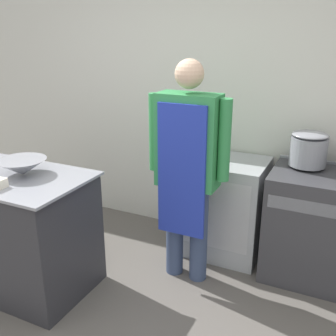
{
  "coord_description": "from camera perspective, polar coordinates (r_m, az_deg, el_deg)",
  "views": [
    {
      "loc": [
        1.3,
        -1.37,
        1.93
      ],
      "look_at": [
        0.11,
        1.12,
        0.96
      ],
      "focal_mm": 42.0,
      "sensor_mm": 36.0,
      "label": 1
    }
  ],
  "objects": [
    {
      "name": "wall_back",
      "position": [
        3.71,
        4.74,
        10.34
      ],
      "size": [
        8.0,
        0.05,
        2.7
      ],
      "color": "silver",
      "rests_on": "ground_plane"
    },
    {
      "name": "prep_counter",
      "position": [
        3.34,
        -21.93,
        -8.17
      ],
      "size": [
        1.33,
        0.72,
        0.93
      ],
      "color": "#2D2D33",
      "rests_on": "ground_plane"
    },
    {
      "name": "stove",
      "position": [
        3.39,
        21.67,
        -8.07
      ],
      "size": [
        0.87,
        0.61,
        0.91
      ],
      "color": "#38383D",
      "rests_on": "ground_plane"
    },
    {
      "name": "fridge_unit",
      "position": [
        3.56,
        8.16,
        -5.61
      ],
      "size": [
        0.69,
        0.56,
        0.88
      ],
      "color": "#A8ADB2",
      "rests_on": "ground_plane"
    },
    {
      "name": "person_cook",
      "position": [
        2.95,
        2.84,
        0.95
      ],
      "size": [
        0.65,
        0.24,
        1.75
      ],
      "color": "#38476B",
      "rests_on": "ground_plane"
    },
    {
      "name": "mixing_bowl",
      "position": [
        3.06,
        -20.39,
        0.12
      ],
      "size": [
        0.36,
        0.36,
        0.12
      ],
      "color": "gray",
      "rests_on": "prep_counter"
    },
    {
      "name": "stock_pot",
      "position": [
        3.28,
        19.73,
        2.68
      ],
      "size": [
        0.29,
        0.29,
        0.28
      ],
      "color": "gray",
      "rests_on": "stove"
    }
  ]
}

